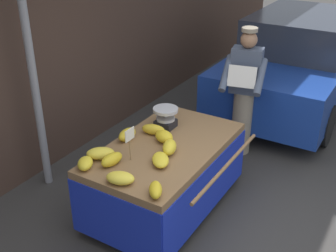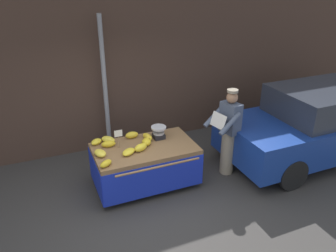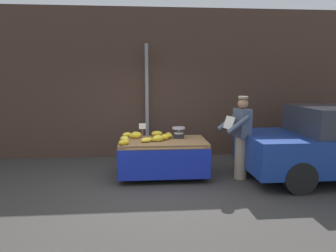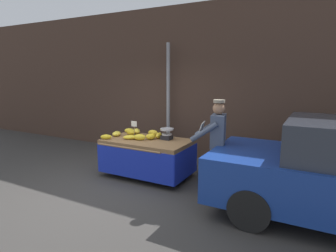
% 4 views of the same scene
% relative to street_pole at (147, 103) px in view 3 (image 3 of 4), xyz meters
% --- Properties ---
extents(ground_plane, '(60.00, 60.00, 0.00)m').
position_rel_street_pole_xyz_m(ground_plane, '(0.03, -2.40, -1.46)').
color(ground_plane, '#383533').
extents(back_wall, '(16.00, 0.24, 3.83)m').
position_rel_street_pole_xyz_m(back_wall, '(0.03, 0.37, 0.46)').
color(back_wall, '#473328').
rests_on(back_wall, ground).
extents(street_pole, '(0.09, 0.09, 2.91)m').
position_rel_street_pole_xyz_m(street_pole, '(0.00, 0.00, 0.00)').
color(street_pole, gray).
rests_on(street_pole, ground).
extents(banana_cart, '(1.82, 1.25, 0.80)m').
position_rel_street_pole_xyz_m(banana_cart, '(0.31, -1.49, -0.87)').
color(banana_cart, olive).
rests_on(banana_cart, ground).
extents(weighing_scale, '(0.28, 0.28, 0.24)m').
position_rel_street_pole_xyz_m(weighing_scale, '(0.66, -1.28, -0.54)').
color(weighing_scale, black).
rests_on(weighing_scale, banana_cart).
extents(price_sign, '(0.14, 0.01, 0.34)m').
position_rel_street_pole_xyz_m(price_sign, '(-0.12, -1.36, -0.41)').
color(price_sign, '#997A51').
rests_on(price_sign, banana_cart).
extents(banana_bunch_0, '(0.26, 0.23, 0.10)m').
position_rel_street_pole_xyz_m(banana_bunch_0, '(-0.46, -1.08, -0.61)').
color(banana_bunch_0, yellow).
rests_on(banana_bunch_0, banana_cart).
extents(banana_bunch_1, '(0.26, 0.16, 0.12)m').
position_rel_street_pole_xyz_m(banana_bunch_1, '(-0.28, -1.26, -0.60)').
color(banana_bunch_1, gold).
rests_on(banana_bunch_1, banana_cart).
extents(banana_bunch_2, '(0.25, 0.22, 0.10)m').
position_rel_street_pole_xyz_m(banana_bunch_2, '(-0.47, -1.87, -0.61)').
color(banana_bunch_2, gold).
rests_on(banana_bunch_2, banana_cart).
extents(banana_bunch_3, '(0.24, 0.30, 0.10)m').
position_rel_street_pole_xyz_m(banana_bunch_3, '(-0.48, -1.51, -0.61)').
color(banana_bunch_3, yellow).
rests_on(banana_bunch_3, banana_cart).
extents(banana_bunch_4, '(0.28, 0.22, 0.13)m').
position_rel_street_pole_xyz_m(banana_bunch_4, '(0.20, -1.61, -0.60)').
color(banana_bunch_4, yellow).
rests_on(banana_bunch_4, banana_cart).
extents(banana_bunch_5, '(0.30, 0.32, 0.11)m').
position_rel_street_pole_xyz_m(banana_bunch_5, '(-0.24, -1.09, -0.60)').
color(banana_bunch_5, yellow).
rests_on(banana_bunch_5, banana_cart).
extents(banana_bunch_6, '(0.25, 0.14, 0.13)m').
position_rel_street_pole_xyz_m(banana_bunch_6, '(0.20, -1.09, -0.60)').
color(banana_bunch_6, gold).
rests_on(banana_bunch_6, banana_cart).
extents(banana_bunch_7, '(0.17, 0.28, 0.12)m').
position_rel_street_pole_xyz_m(banana_bunch_7, '(0.45, -1.26, -0.60)').
color(banana_bunch_7, gold).
rests_on(banana_bunch_7, banana_cart).
extents(banana_bunch_8, '(0.32, 0.29, 0.09)m').
position_rel_street_pole_xyz_m(banana_bunch_8, '(-0.03, -1.65, -0.61)').
color(banana_bunch_8, yellow).
rests_on(banana_bunch_8, banana_cart).
extents(banana_bunch_9, '(0.24, 0.27, 0.12)m').
position_rel_street_pole_xyz_m(banana_bunch_9, '(0.36, -1.44, -0.60)').
color(banana_bunch_9, gold).
rests_on(banana_bunch_9, banana_cart).
extents(vendor_person, '(0.65, 0.60, 1.71)m').
position_rel_street_pole_xyz_m(vendor_person, '(1.90, -1.71, -0.58)').
color(vendor_person, gray).
rests_on(vendor_person, ground).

